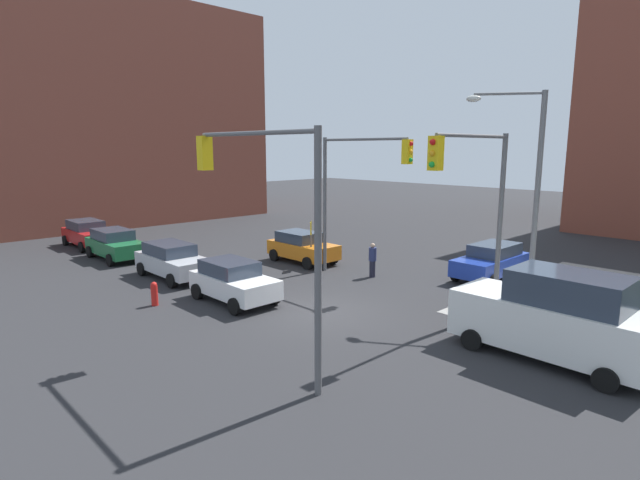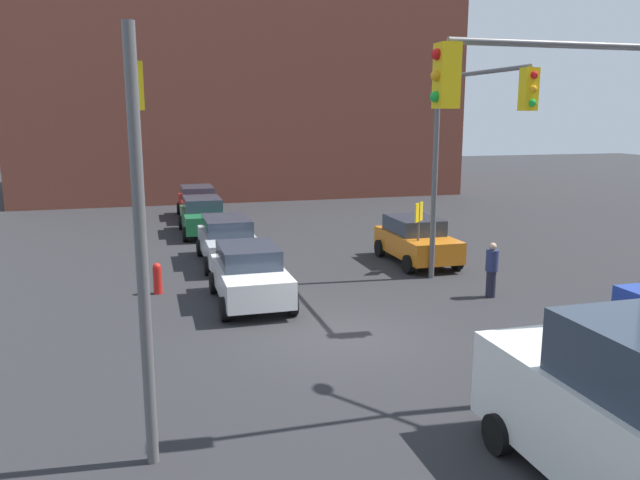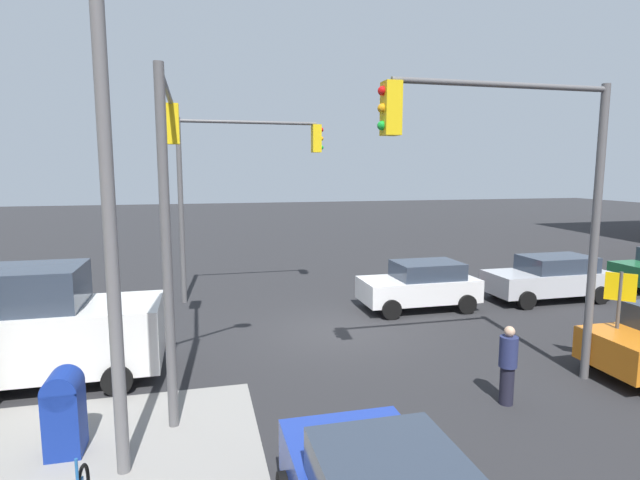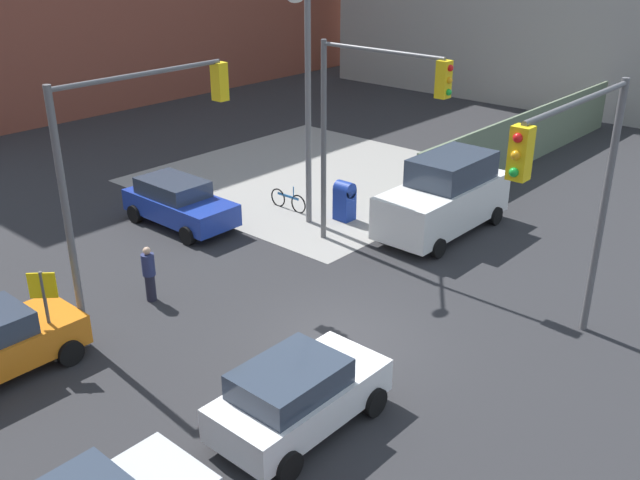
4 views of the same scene
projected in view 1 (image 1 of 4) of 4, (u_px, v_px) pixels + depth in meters
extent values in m
plane|color=#28282B|center=(323.00, 311.00, 18.61)|extent=(120.00, 120.00, 0.00)
cube|color=brown|center=(71.00, 116.00, 41.13)|extent=(16.00, 28.00, 17.28)
cylinder|color=#59595B|center=(325.00, 205.00, 24.28)|extent=(0.18, 0.18, 6.50)
cylinder|color=#59595B|center=(363.00, 139.00, 22.00)|extent=(4.82, 0.12, 0.12)
cube|color=yellow|center=(407.00, 152.00, 20.38)|extent=(0.32, 0.36, 1.00)
sphere|color=red|center=(411.00, 144.00, 20.19)|extent=(0.18, 0.18, 0.18)
sphere|color=orange|center=(411.00, 152.00, 20.25)|extent=(0.18, 0.18, 0.18)
sphere|color=green|center=(411.00, 160.00, 20.31)|extent=(0.18, 0.18, 0.18)
cylinder|color=#59595B|center=(318.00, 266.00, 11.76)|extent=(0.18, 0.18, 6.50)
cylinder|color=#59595B|center=(253.00, 133.00, 12.93)|extent=(4.87, 0.12, 0.12)
cube|color=yellow|center=(205.00, 153.00, 14.76)|extent=(0.32, 0.36, 1.00)
sphere|color=red|center=(201.00, 142.00, 14.83)|extent=(0.18, 0.18, 0.18)
sphere|color=orange|center=(202.00, 153.00, 14.88)|extent=(0.18, 0.18, 0.18)
sphere|color=green|center=(202.00, 164.00, 14.94)|extent=(0.18, 0.18, 0.18)
cylinder|color=#59595B|center=(500.00, 226.00, 17.88)|extent=(0.18, 0.18, 6.50)
cylinder|color=#59595B|center=(474.00, 136.00, 15.86)|extent=(0.12, 4.27, 0.12)
cube|color=yellow|center=(436.00, 153.00, 14.51)|extent=(0.36, 0.32, 1.00)
sphere|color=red|center=(433.00, 142.00, 14.33)|extent=(0.18, 0.18, 0.18)
sphere|color=orange|center=(432.00, 153.00, 14.39)|extent=(0.18, 0.18, 0.18)
sphere|color=green|center=(432.00, 165.00, 14.44)|extent=(0.18, 0.18, 0.18)
cylinder|color=slate|center=(536.00, 204.00, 18.13)|extent=(0.20, 0.20, 8.00)
cylinder|color=slate|center=(509.00, 94.00, 17.67)|extent=(2.04, 1.44, 0.10)
ellipsoid|color=silver|center=(474.00, 99.00, 17.93)|extent=(0.56, 0.36, 0.24)
cylinder|color=#4C4C4C|center=(311.00, 244.00, 25.23)|extent=(0.08, 0.08, 2.40)
cube|color=yellow|center=(311.00, 228.00, 25.07)|extent=(0.48, 0.48, 0.64)
cube|color=navy|center=(547.00, 305.00, 17.50)|extent=(0.56, 0.64, 1.15)
cylinder|color=navy|center=(549.00, 289.00, 17.40)|extent=(0.56, 0.64, 0.56)
cylinder|color=red|center=(155.00, 295.00, 19.24)|extent=(0.26, 0.26, 0.80)
sphere|color=red|center=(154.00, 285.00, 19.16)|extent=(0.24, 0.24, 0.24)
cube|color=#1E6638|center=(116.00, 247.00, 27.22)|extent=(4.24, 1.80, 0.75)
cube|color=#2D3847|center=(113.00, 234.00, 27.34)|extent=(2.37, 1.58, 0.55)
cylinder|color=black|center=(144.00, 255.00, 26.88)|extent=(0.64, 0.22, 0.64)
cylinder|color=black|center=(110.00, 260.00, 25.65)|extent=(0.64, 0.22, 0.64)
cylinder|color=black|center=(122.00, 247.00, 28.93)|extent=(0.64, 0.22, 0.64)
cylinder|color=black|center=(90.00, 252.00, 27.70)|extent=(0.64, 0.22, 0.64)
cube|color=white|center=(234.00, 285.00, 19.65)|extent=(3.91, 1.80, 0.75)
cube|color=#2D3847|center=(229.00, 267.00, 19.75)|extent=(2.19, 1.58, 0.55)
cylinder|color=black|center=(274.00, 296.00, 19.39)|extent=(0.64, 0.22, 0.64)
cylinder|color=black|center=(235.00, 306.00, 18.16)|extent=(0.64, 0.22, 0.64)
cylinder|color=black|center=(235.00, 283.00, 21.27)|extent=(0.64, 0.22, 0.64)
cylinder|color=black|center=(197.00, 291.00, 20.05)|extent=(0.64, 0.22, 0.64)
cube|color=#B21919|center=(88.00, 236.00, 30.63)|extent=(4.30, 1.80, 0.75)
cube|color=#2D3847|center=(85.00, 225.00, 30.76)|extent=(2.41, 1.58, 0.55)
cylinder|color=black|center=(113.00, 243.00, 30.27)|extent=(0.64, 0.22, 0.64)
cylinder|color=black|center=(82.00, 247.00, 29.05)|extent=(0.64, 0.22, 0.64)
cylinder|color=black|center=(95.00, 237.00, 32.35)|extent=(0.64, 0.22, 0.64)
cylinder|color=black|center=(65.00, 240.00, 31.13)|extent=(0.64, 0.22, 0.64)
cube|color=#1E389E|center=(490.00, 264.00, 23.12)|extent=(1.80, 4.30, 0.75)
cube|color=#2D3847|center=(495.00, 249.00, 23.24)|extent=(1.58, 2.41, 0.55)
cylinder|color=black|center=(493.00, 281.00, 21.56)|extent=(0.22, 0.64, 0.64)
cylinder|color=black|center=(456.00, 274.00, 22.83)|extent=(0.22, 0.64, 0.64)
cylinder|color=black|center=(523.00, 270.00, 23.54)|extent=(0.22, 0.64, 0.64)
cylinder|color=black|center=(487.00, 264.00, 24.82)|extent=(0.22, 0.64, 0.64)
cube|color=orange|center=(303.00, 250.00, 26.47)|extent=(3.94, 1.80, 0.75)
cube|color=#2D3847|center=(299.00, 237.00, 26.57)|extent=(2.21, 1.58, 0.55)
cylinder|color=black|center=(333.00, 258.00, 26.19)|extent=(0.64, 0.22, 0.64)
cylinder|color=black|center=(308.00, 263.00, 24.97)|extent=(0.64, 0.22, 0.64)
cylinder|color=black|center=(299.00, 250.00, 28.10)|extent=(0.64, 0.22, 0.64)
cylinder|color=black|center=(274.00, 255.00, 26.87)|extent=(0.64, 0.22, 0.64)
cube|color=#B7BABF|center=(174.00, 263.00, 23.28)|extent=(4.40, 1.80, 0.75)
cube|color=#2D3847|center=(169.00, 249.00, 23.41)|extent=(2.47, 1.58, 0.55)
cylinder|color=black|center=(208.00, 274.00, 22.89)|extent=(0.64, 0.22, 0.64)
cylinder|color=black|center=(172.00, 281.00, 21.67)|extent=(0.64, 0.22, 0.64)
cylinder|color=black|center=(176.00, 263.00, 25.02)|extent=(0.64, 0.22, 0.64)
cylinder|color=black|center=(142.00, 269.00, 23.80)|extent=(0.64, 0.22, 0.64)
cube|color=white|center=(550.00, 324.00, 14.29)|extent=(5.40, 2.10, 1.40)
cube|color=#2D3847|center=(570.00, 289.00, 13.78)|extent=(3.02, 1.85, 0.90)
cylinder|color=black|center=(472.00, 340.00, 15.01)|extent=(0.64, 0.22, 0.64)
cylinder|color=black|center=(505.00, 323.00, 16.44)|extent=(0.64, 0.22, 0.64)
cylinder|color=black|center=(606.00, 380.00, 12.40)|extent=(0.64, 0.22, 0.64)
cylinder|color=black|center=(631.00, 356.00, 13.83)|extent=(0.64, 0.22, 0.64)
cylinder|color=navy|center=(373.00, 254.00, 23.37)|extent=(0.36, 0.36, 0.62)
sphere|color=tan|center=(373.00, 245.00, 23.29)|extent=(0.21, 0.21, 0.21)
cylinder|color=#1E1E2D|center=(372.00, 269.00, 23.50)|extent=(0.28, 0.28, 0.79)
torus|color=black|center=(560.00, 293.00, 19.82)|extent=(0.05, 0.71, 0.71)
torus|color=black|center=(549.00, 298.00, 19.11)|extent=(0.05, 0.71, 0.71)
cube|color=#1E5999|center=(555.00, 291.00, 19.43)|extent=(0.04, 1.04, 0.08)
cylinder|color=#1E5999|center=(552.00, 286.00, 19.20)|extent=(0.04, 0.04, 0.40)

